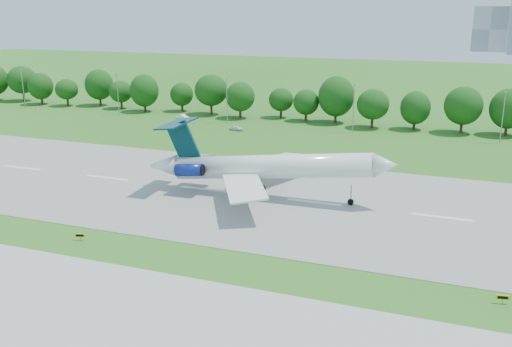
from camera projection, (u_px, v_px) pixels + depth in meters
name	position (u px, v px, depth m)	size (l,w,h in m)	color
ground	(124.00, 242.00, 77.51)	(600.00, 600.00, 0.00)	#245B17
runway	(204.00, 189.00, 99.99)	(400.00, 45.00, 0.08)	gray
taxiway	(31.00, 304.00, 61.31)	(400.00, 23.00, 0.08)	#ADADA8
tree_line	(307.00, 99.00, 158.54)	(288.40, 8.40, 10.40)	#382314
light_poles	(288.00, 104.00, 150.35)	(175.90, 0.25, 12.19)	gray
airliner	(259.00, 166.00, 94.94)	(43.03, 31.18, 12.39)	white
taxi_sign_centre	(80.00, 235.00, 77.88)	(1.43, 0.61, 1.02)	gray
taxi_sign_right	(503.00, 297.00, 61.19)	(1.44, 0.41, 1.01)	gray
service_vehicle_a	(183.00, 117.00, 163.05)	(1.46, 4.19, 1.38)	white
service_vehicle_b	(236.00, 128.00, 148.13)	(1.51, 3.76, 1.28)	white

